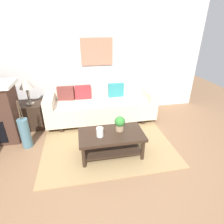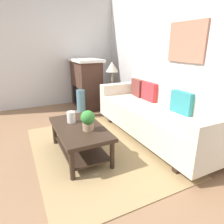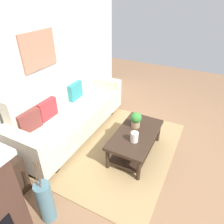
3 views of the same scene
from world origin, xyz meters
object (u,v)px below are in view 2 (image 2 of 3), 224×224
throw_pillow_maroon (138,88)px  tabletop_vase (71,117)px  couch (157,112)px  coffee_table (80,134)px  throw_pillow_crimson (150,92)px  side_table (112,100)px  floor_vase (81,103)px  framed_painting (186,42)px  table_lamp (112,68)px  potted_plant_tabletop (88,120)px  throw_pillow_teal (182,102)px  fireplace (86,83)px

throw_pillow_maroon → tabletop_vase: (0.57, -1.48, -0.17)m
couch → coffee_table: 1.31m
throw_pillow_crimson → throw_pillow_maroon: bearing=180.0°
side_table → floor_vase: (0.01, -0.73, 0.01)m
throw_pillow_maroon → framed_painting: bearing=23.9°
throw_pillow_crimson → table_lamp: 1.19m
throw_pillow_crimson → potted_plant_tabletop: throw_pillow_crimson is taller
throw_pillow_maroon → potted_plant_tabletop: throw_pillow_maroon is taller
throw_pillow_crimson → framed_painting: framed_painting is taller
side_table → throw_pillow_teal: bearing=5.7°
throw_pillow_crimson → framed_painting: (0.38, 0.34, 0.83)m
throw_pillow_teal → table_lamp: 1.93m
throw_pillow_teal → framed_painting: size_ratio=0.49×
fireplace → framed_painting: 2.49m
coffee_table → floor_vase: (-1.51, 0.51, -0.03)m
potted_plant_tabletop → framed_painting: (-0.16, 1.70, 0.94)m
framed_painting → fireplace: bearing=-156.5°
throw_pillow_teal → coffee_table: bearing=-104.9°
tabletop_vase → floor_vase: tabletop_vase is taller
couch → throw_pillow_teal: couch is taller
throw_pillow_crimson → potted_plant_tabletop: (0.55, -1.36, -0.11)m
side_table → table_lamp: size_ratio=0.98×
couch → framed_painting: 1.17m
throw_pillow_maroon → side_table: size_ratio=0.64×
throw_pillow_teal → framed_painting: framed_painting is taller
couch → floor_vase: size_ratio=4.18×
coffee_table → throw_pillow_maroon: bearing=118.3°
fireplace → tabletop_vase: bearing=-25.0°
throw_pillow_crimson → potted_plant_tabletop: bearing=-68.1°
tabletop_vase → potted_plant_tabletop: bearing=18.4°
framed_painting → couch: bearing=-90.0°
throw_pillow_teal → couch: bearing=-162.1°
throw_pillow_teal → fireplace: size_ratio=0.31×
tabletop_vase → throw_pillow_teal: bearing=68.7°
framed_painting → potted_plant_tabletop: bearing=-84.5°
couch → fireplace: 2.18m
coffee_table → framed_painting: bearing=90.1°
throw_pillow_maroon → framed_painting: framed_painting is taller
table_lamp → throw_pillow_crimson: bearing=9.5°
throw_pillow_crimson → table_lamp: table_lamp is taller
throw_pillow_maroon → coffee_table: throw_pillow_maroon is taller
coffee_table → framed_painting: 2.14m
throw_pillow_maroon → table_lamp: size_ratio=0.63×
potted_plant_tabletop → table_lamp: 2.09m
throw_pillow_crimson → coffee_table: bearing=-74.9°
side_table → fireplace: (-0.61, -0.39, 0.31)m
tabletop_vase → table_lamp: table_lamp is taller
couch → table_lamp: bearing=-177.5°
throw_pillow_teal → side_table: 1.95m
throw_pillow_crimson → framed_painting: 0.97m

